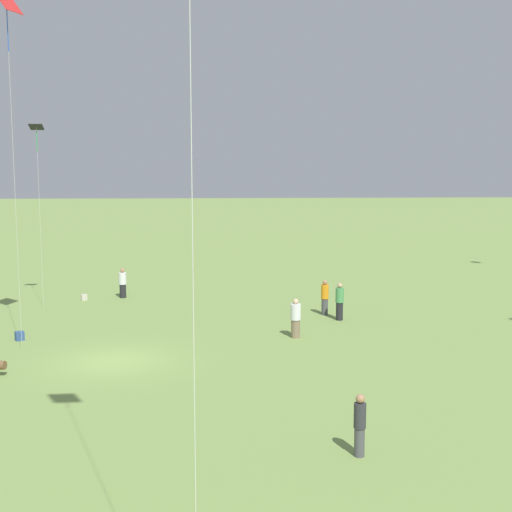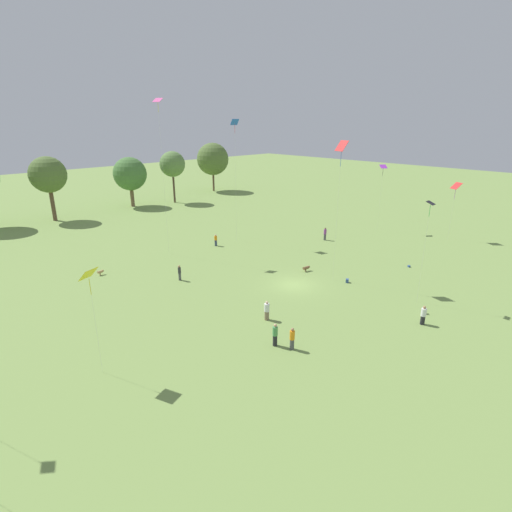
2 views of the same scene
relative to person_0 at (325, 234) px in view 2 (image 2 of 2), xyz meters
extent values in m
plane|color=#7A994C|center=(-15.54, -7.62, -0.91)|extent=(240.00, 240.00, 0.00)
cylinder|color=brown|center=(-23.47, 39.02, 1.85)|extent=(0.65, 0.65, 5.52)
sphere|color=#516B33|center=(-23.47, 39.02, 6.82)|extent=(5.90, 5.90, 5.90)
cylinder|color=brown|center=(-8.24, 40.59, 1.08)|extent=(0.71, 0.71, 3.98)
sphere|color=#477538|center=(-8.24, 40.59, 5.45)|extent=(6.35, 6.35, 6.35)
cylinder|color=brown|center=(-0.16, 38.09, 2.04)|extent=(0.41, 0.41, 5.90)
sphere|color=#5B7F42|center=(-0.16, 38.09, 6.90)|extent=(5.08, 5.08, 5.08)
cylinder|color=brown|center=(14.43, 43.57, 1.45)|extent=(0.45, 0.45, 4.72)
sphere|color=#516B33|center=(14.43, 43.57, 6.59)|extent=(7.42, 7.42, 7.42)
cylinder|color=#4C4C51|center=(0.00, 0.00, -0.47)|extent=(0.47, 0.47, 0.88)
cylinder|color=purple|center=(0.00, 0.00, 0.32)|extent=(0.55, 0.55, 0.71)
sphere|color=brown|center=(0.00, 0.00, 0.80)|extent=(0.24, 0.24, 0.24)
cylinder|color=#333D5B|center=(-12.86, 8.69, -0.51)|extent=(0.36, 0.36, 0.81)
cylinder|color=orange|center=(-12.86, 8.69, 0.18)|extent=(0.42, 0.42, 0.57)
sphere|color=tan|center=(-12.86, 8.69, 0.58)|extent=(0.24, 0.24, 0.24)
cylinder|color=#232328|center=(-25.53, -14.30, -0.47)|extent=(0.45, 0.45, 0.88)
cylinder|color=#4C9956|center=(-25.53, -14.30, 0.33)|extent=(0.53, 0.53, 0.71)
sphere|color=tan|center=(-25.53, -14.30, 0.81)|extent=(0.24, 0.24, 0.24)
cylinder|color=#4C4C51|center=(-24.99, -15.53, -0.50)|extent=(0.34, 0.34, 0.83)
cylinder|color=orange|center=(-24.99, -15.53, 0.27)|extent=(0.40, 0.40, 0.71)
sphere|color=#A87A56|center=(-24.99, -15.53, 0.75)|extent=(0.24, 0.24, 0.24)
cylinder|color=#4C4C51|center=(-23.33, 1.74, -0.52)|extent=(0.37, 0.37, 0.78)
cylinder|color=#333338|center=(-23.33, 1.74, 0.21)|extent=(0.44, 0.44, 0.66)
sphere|color=#A87A56|center=(-23.33, 1.74, 0.66)|extent=(0.24, 0.24, 0.24)
cylinder|color=#232328|center=(-14.22, -20.63, -0.53)|extent=(0.52, 0.52, 0.77)
cylinder|color=white|center=(-14.22, -20.63, 0.20)|extent=(0.61, 0.61, 0.68)
sphere|color=#A87A56|center=(-14.22, -20.63, 0.66)|extent=(0.24, 0.24, 0.24)
cylinder|color=#847056|center=(-23.02, -10.96, -0.51)|extent=(0.43, 0.43, 0.81)
cylinder|color=white|center=(-23.02, -10.96, 0.24)|extent=(0.51, 0.51, 0.70)
sphere|color=beige|center=(-23.02, -10.96, 0.71)|extent=(0.24, 0.24, 0.24)
cube|color=blue|center=(-9.19, 8.57, 15.08)|extent=(1.14, 0.93, 0.76)
cylinder|color=red|center=(-9.19, 8.57, 14.25)|extent=(0.04, 0.04, 1.07)
cylinder|color=silver|center=(-9.19, 8.57, 7.08)|extent=(0.01, 0.01, 15.99)
cube|color=red|center=(-11.52, -9.62, 13.00)|extent=(1.05, 1.37, 0.99)
cylinder|color=blue|center=(-11.52, -9.62, 11.85)|extent=(0.04, 0.04, 1.58)
cylinder|color=silver|center=(-11.52, -9.62, 6.05)|extent=(0.01, 0.01, 13.91)
cube|color=red|center=(13.30, -11.97, 6.72)|extent=(1.45, 1.56, 0.85)
cylinder|color=purple|center=(13.30, -11.97, 5.60)|extent=(0.04, 0.04, 1.49)
cylinder|color=silver|center=(13.30, -11.97, 2.91)|extent=(0.01, 0.01, 7.63)
cube|color=black|center=(-10.31, -18.35, 8.54)|extent=(0.74, 0.69, 0.29)
cylinder|color=green|center=(-10.31, -18.35, 7.82)|extent=(0.04, 0.04, 1.02)
cylinder|color=silver|center=(-10.31, -18.35, 3.81)|extent=(0.01, 0.01, 9.45)
cube|color=#E54C99|center=(-19.33, 10.19, 17.48)|extent=(1.21, 1.25, 0.48)
cylinder|color=yellow|center=(-19.33, 10.19, 16.69)|extent=(0.04, 0.04, 1.00)
cylinder|color=silver|center=(-19.33, 10.19, 8.29)|extent=(0.01, 0.01, 18.39)
cube|color=yellow|center=(-36.44, -8.45, 6.28)|extent=(1.26, 1.09, 0.77)
cylinder|color=yellow|center=(-36.44, -8.45, 5.42)|extent=(0.04, 0.04, 1.09)
cylinder|color=silver|center=(-36.44, -8.45, 2.68)|extent=(0.01, 0.01, 7.19)
cube|color=purple|center=(10.27, -2.38, 8.81)|extent=(1.31, 1.30, 0.48)
cylinder|color=black|center=(10.27, -2.38, 8.02)|extent=(0.04, 0.04, 0.99)
cylinder|color=silver|center=(10.27, -2.38, 3.95)|extent=(0.01, 0.01, 9.72)
cylinder|color=tan|center=(-28.86, 9.11, -0.53)|extent=(0.50, 0.31, 0.29)
sphere|color=tan|center=(-28.52, 9.12, -0.49)|extent=(0.26, 0.26, 0.26)
cylinder|color=tan|center=(-28.86, 9.11, -0.80)|extent=(0.13, 0.13, 0.23)
cylinder|color=brown|center=(-11.61, -5.96, -0.51)|extent=(0.70, 0.46, 0.33)
sphere|color=brown|center=(-11.21, -6.05, -0.46)|extent=(0.29, 0.29, 0.29)
cylinder|color=brown|center=(-11.61, -5.96, -0.79)|extent=(0.15, 0.15, 0.24)
cube|color=beige|center=(-12.15, -19.97, -0.74)|extent=(0.36, 0.34, 0.34)
cube|color=#33518C|center=(-11.02, -11.10, -0.71)|extent=(0.46, 0.44, 0.39)
cube|color=#33518C|center=(-1.90, -13.50, -0.81)|extent=(0.32, 0.33, 0.21)
camera|label=1|loc=(-19.67, 19.48, 6.83)|focal=50.00mm
camera|label=2|loc=(-45.04, -32.33, 15.40)|focal=28.00mm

